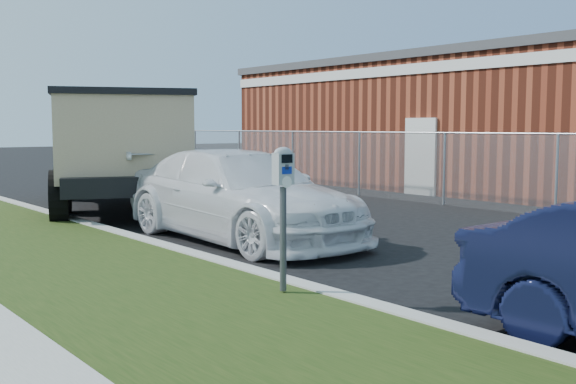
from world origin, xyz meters
TOP-DOWN VIEW (x-y plane):
  - ground at (0.00, 0.00)m, footprint 120.00×120.00m
  - chainlink_fence at (6.00, 7.00)m, footprint 0.06×30.06m
  - brick_building at (12.00, 8.00)m, footprint 9.20×14.20m
  - parking_meter at (-3.00, -0.92)m, footprint 0.23×0.16m
  - white_wagon at (-0.92, 2.91)m, footprint 2.21×5.35m
  - dump_truck at (-0.51, 8.72)m, footprint 5.14×7.65m

SIDE VIEW (x-z plane):
  - ground at x=0.00m, z-range 0.00..0.00m
  - white_wagon at x=-0.92m, z-range 0.00..1.55m
  - chainlink_fence at x=6.00m, z-range -13.74..16.26m
  - parking_meter at x=-3.00m, z-range 0.50..2.09m
  - dump_truck at x=-0.51m, z-range 0.18..3.00m
  - brick_building at x=12.00m, z-range 0.04..4.21m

